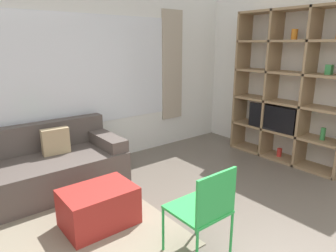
{
  "coord_description": "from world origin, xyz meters",
  "views": [
    {
      "loc": [
        -1.71,
        -1.05,
        1.84
      ],
      "look_at": [
        0.52,
        1.74,
        0.85
      ],
      "focal_mm": 32.0,
      "sensor_mm": 36.0,
      "label": 1
    }
  ],
  "objects": [
    {
      "name": "shelving_unit",
      "position": [
        2.68,
        1.4,
        1.16
      ],
      "size": [
        0.4,
        1.84,
        2.34
      ],
      "color": "silver",
      "rests_on": "ground_plane"
    },
    {
      "name": "ottoman",
      "position": [
        -0.55,
        1.54,
        0.21
      ],
      "size": [
        0.72,
        0.52,
        0.41
      ],
      "color": "#A82823",
      "rests_on": "ground_plane"
    },
    {
      "name": "couch_main",
      "position": [
        -0.71,
        2.68,
        0.3
      ],
      "size": [
        1.86,
        0.94,
        0.82
      ],
      "color": "#564C47",
      "rests_on": "ground_plane"
    },
    {
      "name": "folding_chair",
      "position": [
        -0.07,
        0.5,
        0.52
      ],
      "size": [
        0.44,
        0.46,
        0.86
      ],
      "rotation": [
        0.0,
        0.0,
        3.14
      ],
      "color": "green",
      "rests_on": "ground_plane"
    },
    {
      "name": "wall_right",
      "position": [
        2.88,
        1.58,
        1.35
      ],
      "size": [
        0.07,
        4.37,
        2.7
      ],
      "primitive_type": "cube",
      "color": "white",
      "rests_on": "ground_plane"
    },
    {
      "name": "wall_back",
      "position": [
        0.0,
        3.2,
        1.36
      ],
      "size": [
        6.89,
        0.11,
        2.7
      ],
      "color": "white",
      "rests_on": "ground_plane"
    }
  ]
}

